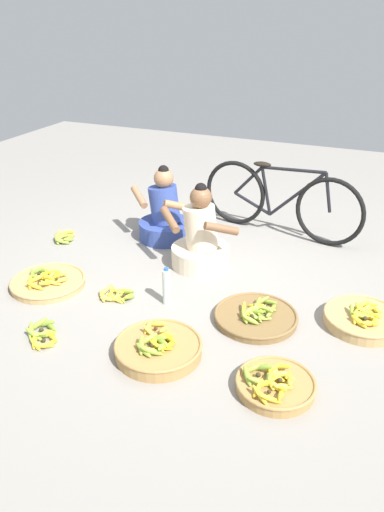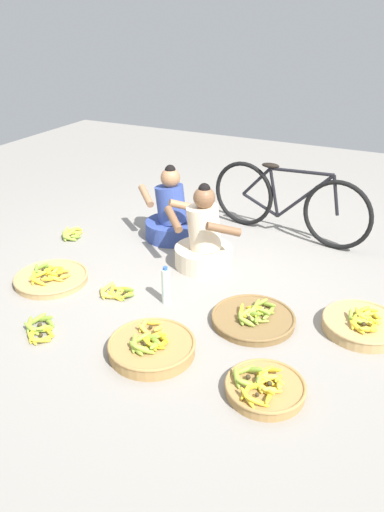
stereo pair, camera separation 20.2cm
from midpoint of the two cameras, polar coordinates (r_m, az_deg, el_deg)
name	(u,v)px [view 1 (the left image)]	position (r m, az deg, el deg)	size (l,w,h in m)	color
ground_plane	(201,283)	(4.25, -0.31, -3.11)	(10.00, 10.00, 0.00)	gray
vendor_woman_front	(200,241)	(4.43, -0.36, 1.76)	(0.75, 0.52, 0.78)	beige
vendor_woman_behind	(165,216)	(4.98, -4.32, 4.53)	(0.74, 0.54, 0.76)	#334793
bicycle_leaning	(280,200)	(5.10, 8.86, 6.26)	(1.69, 0.32, 0.73)	black
banana_basket_front_center	(158,348)	(3.43, -5.59, -10.39)	(0.60, 0.60, 0.17)	#A87F47
banana_basket_near_vendor	(48,282)	(4.39, -17.38, -2.83)	(0.62, 0.62, 0.14)	tan
banana_basket_back_center	(256,316)	(3.77, 5.77, -6.85)	(0.63, 0.63, 0.13)	brown
banana_basket_near_bicycle	(363,318)	(3.87, 17.50, -6.83)	(0.57, 0.57, 0.16)	tan
banana_basket_front_right	(275,384)	(3.17, 7.57, -14.30)	(0.50, 0.50, 0.15)	#A87F47
loose_bananas_front_left	(116,295)	(4.10, -10.01, -4.40)	(0.31, 0.23, 0.09)	olive
loose_bananas_mid_right	(64,237)	(5.19, -15.45, 2.06)	(0.27, 0.32, 0.10)	#8CAD38
loose_bananas_back_right	(42,334)	(3.77, -18.18, -8.44)	(0.32, 0.32, 0.10)	#8CAD38
water_bottle	(167,287)	(3.91, -4.38, -3.53)	(0.07, 0.07, 0.32)	silver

